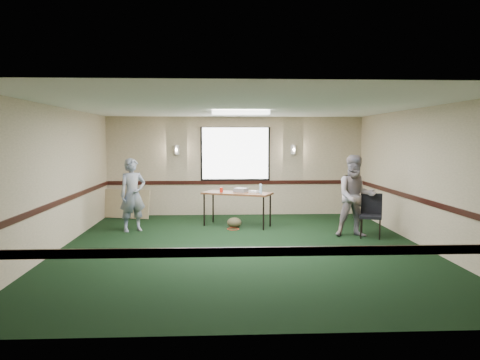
{
  "coord_description": "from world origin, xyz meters",
  "views": [
    {
      "loc": [
        -0.49,
        -8.83,
        2.09
      ],
      "look_at": [
        0.0,
        1.3,
        1.2
      ],
      "focal_mm": 35.0,
      "sensor_mm": 36.0,
      "label": 1
    }
  ],
  "objects_px": {
    "folding_table": "(237,195)",
    "person_left": "(133,195)",
    "person_right": "(356,196)",
    "projector": "(241,190)",
    "conference_chair": "(371,212)"
  },
  "relations": [
    {
      "from": "folding_table",
      "to": "person_left",
      "type": "height_order",
      "value": "person_left"
    },
    {
      "from": "projector",
      "to": "person_right",
      "type": "relative_size",
      "value": 0.17
    },
    {
      "from": "conference_chair",
      "to": "person_left",
      "type": "xyz_separation_m",
      "value": [
        -5.21,
        0.85,
        0.29
      ]
    },
    {
      "from": "projector",
      "to": "conference_chair",
      "type": "distance_m",
      "value": 3.08
    },
    {
      "from": "projector",
      "to": "person_left",
      "type": "xyz_separation_m",
      "value": [
        -2.48,
        -0.56,
        -0.04
      ]
    },
    {
      "from": "projector",
      "to": "person_right",
      "type": "distance_m",
      "value": 2.76
    },
    {
      "from": "person_left",
      "to": "person_right",
      "type": "relative_size",
      "value": 0.95
    },
    {
      "from": "folding_table",
      "to": "projector",
      "type": "bearing_deg",
      "value": 57.79
    },
    {
      "from": "folding_table",
      "to": "conference_chair",
      "type": "height_order",
      "value": "conference_chair"
    },
    {
      "from": "projector",
      "to": "conference_chair",
      "type": "xyz_separation_m",
      "value": [
        2.72,
        -1.4,
        -0.32
      ]
    },
    {
      "from": "conference_chair",
      "to": "person_left",
      "type": "bearing_deg",
      "value": -169.05
    },
    {
      "from": "person_right",
      "to": "folding_table",
      "type": "bearing_deg",
      "value": 155.13
    },
    {
      "from": "folding_table",
      "to": "conference_chair",
      "type": "bearing_deg",
      "value": -1.73
    },
    {
      "from": "projector",
      "to": "person_left",
      "type": "relative_size",
      "value": 0.18
    },
    {
      "from": "folding_table",
      "to": "person_right",
      "type": "xyz_separation_m",
      "value": [
        2.48,
        -1.33,
        0.12
      ]
    }
  ]
}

